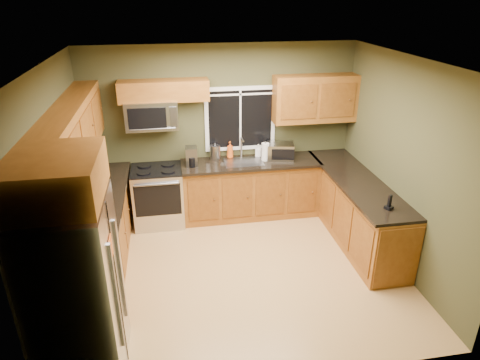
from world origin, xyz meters
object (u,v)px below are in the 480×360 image
object	(u,v)px
soap_bottle_b	(258,150)
cordless_phone	(389,205)
toaster_oven	(280,151)
soap_bottle_a	(230,150)
microwave	(152,115)
coffee_maker	(191,157)
paper_towel_roll	(265,152)
kettle	(215,152)
range	(158,196)
refrigerator	(77,292)

from	to	relation	value
soap_bottle_b	cordless_phone	world-z (taller)	soap_bottle_b
toaster_oven	soap_bottle_a	xyz separation A→B (m)	(-0.78, 0.18, 0.01)
soap_bottle_b	microwave	bearing A→B (deg)	-176.69
coffee_maker	paper_towel_roll	distance (m)	1.16
kettle	soap_bottle_a	size ratio (longest dim) A/B	1.09
kettle	cordless_phone	world-z (taller)	kettle
range	toaster_oven	distance (m)	2.04
soap_bottle_a	range	bearing A→B (deg)	-168.86
microwave	soap_bottle_b	size ratio (longest dim) A/B	3.84
range	soap_bottle_b	xyz separation A→B (m)	(1.63, 0.23, 0.57)
range	coffee_maker	bearing A→B (deg)	1.91
toaster_oven	coffee_maker	bearing A→B (deg)	-178.72
paper_towel_roll	soap_bottle_b	xyz separation A→B (m)	(-0.07, 0.20, -0.04)
microwave	kettle	world-z (taller)	microwave
coffee_maker	soap_bottle_b	bearing A→B (deg)	11.04
refrigerator	kettle	distance (m)	3.37
refrigerator	soap_bottle_a	xyz separation A→B (m)	(1.86, 3.00, 0.17)
range	toaster_oven	xyz separation A→B (m)	(1.95, 0.05, 0.60)
microwave	kettle	size ratio (longest dim) A/B	2.59
range	paper_towel_roll	xyz separation A→B (m)	(1.70, 0.03, 0.61)
coffee_maker	paper_towel_roll	world-z (taller)	paper_towel_roll
cordless_phone	kettle	bearing A→B (deg)	133.58
coffee_maker	range	bearing A→B (deg)	-178.09
refrigerator	soap_bottle_a	bearing A→B (deg)	58.21
range	kettle	distance (m)	1.12
coffee_maker	paper_towel_roll	bearing A→B (deg)	0.61
microwave	coffee_maker	distance (m)	0.86
refrigerator	paper_towel_roll	size ratio (longest dim) A/B	5.78
paper_towel_roll	coffee_maker	bearing A→B (deg)	-179.39
toaster_oven	paper_towel_roll	bearing A→B (deg)	-175.65
coffee_maker	paper_towel_roll	xyz separation A→B (m)	(1.16, 0.01, 0.01)
kettle	soap_bottle_b	distance (m)	0.71
refrigerator	range	distance (m)	2.89
refrigerator	toaster_oven	xyz separation A→B (m)	(2.64, 2.82, 0.17)
paper_towel_roll	kettle	bearing A→B (deg)	169.04
refrigerator	kettle	world-z (taller)	refrigerator
refrigerator	soap_bottle_a	distance (m)	3.53
range	kettle	size ratio (longest dim) A/B	3.20
range	toaster_oven	world-z (taller)	toaster_oven
cordless_phone	toaster_oven	bearing A→B (deg)	115.28
microwave	paper_towel_roll	world-z (taller)	microwave
microwave	soap_bottle_b	xyz separation A→B (m)	(1.63, 0.09, -0.69)
refrigerator	paper_towel_roll	world-z (taller)	refrigerator
kettle	paper_towel_roll	xyz separation A→B (m)	(0.77, -0.15, 0.01)
toaster_oven	microwave	bearing A→B (deg)	177.46
coffee_maker	cordless_phone	bearing A→B (deg)	-38.83
microwave	soap_bottle_a	bearing A→B (deg)	4.61
microwave	kettle	xyz separation A→B (m)	(0.93, 0.04, -0.65)
coffee_maker	kettle	size ratio (longest dim) A/B	0.98
soap_bottle_b	refrigerator	bearing A→B (deg)	-127.73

